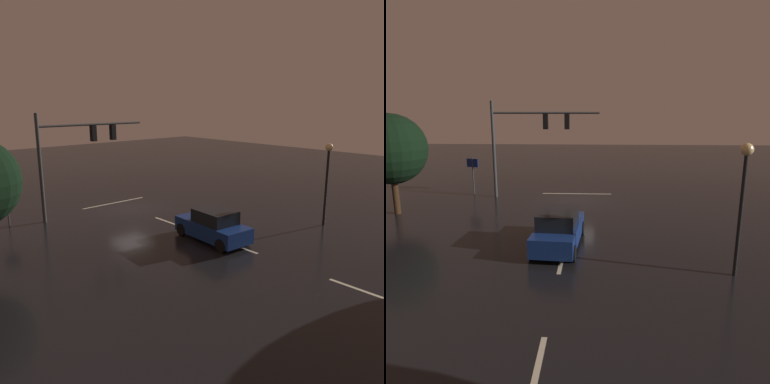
# 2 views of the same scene
# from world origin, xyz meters

# --- Properties ---
(ground_plane) EXTENTS (80.00, 80.00, 0.00)m
(ground_plane) POSITION_xyz_m (0.00, 0.00, 0.00)
(ground_plane) COLOR black
(traffic_signal_assembly) EXTENTS (7.28, 0.47, 6.56)m
(traffic_signal_assembly) POSITION_xyz_m (3.29, -0.88, 4.48)
(traffic_signal_assembly) COLOR #383A3D
(traffic_signal_assembly) RESTS_ON ground_plane
(lane_dash_far) EXTENTS (0.16, 2.20, 0.01)m
(lane_dash_far) POSITION_xyz_m (0.00, 4.00, 0.00)
(lane_dash_far) COLOR beige
(lane_dash_far) RESTS_ON ground_plane
(lane_dash_mid) EXTENTS (0.16, 2.20, 0.01)m
(lane_dash_mid) POSITION_xyz_m (0.00, 10.00, 0.00)
(lane_dash_mid) COLOR beige
(lane_dash_mid) RESTS_ON ground_plane
(lane_dash_near) EXTENTS (0.16, 2.20, 0.01)m
(lane_dash_near) POSITION_xyz_m (0.00, 16.00, 0.00)
(lane_dash_near) COLOR beige
(lane_dash_near) RESTS_ON ground_plane
(stop_bar) EXTENTS (5.00, 0.16, 0.01)m
(stop_bar) POSITION_xyz_m (0.00, -2.07, 0.00)
(stop_bar) COLOR beige
(stop_bar) RESTS_ON ground_plane
(car_approaching) EXTENTS (2.16, 4.47, 1.70)m
(car_approaching) POSITION_xyz_m (0.27, 8.30, 0.80)
(car_approaching) COLOR navy
(car_approaching) RESTS_ON ground_plane
(street_lamp_left_kerb) EXTENTS (0.44, 0.44, 4.87)m
(street_lamp_left_kerb) POSITION_xyz_m (-6.50, 10.86, 3.43)
(street_lamp_left_kerb) COLOR black
(street_lamp_left_kerb) RESTS_ON ground_plane
(route_sign) EXTENTS (0.88, 0.30, 2.62)m
(route_sign) POSITION_xyz_m (7.43, -1.67, 1.89)
(route_sign) COLOR #383A3D
(route_sign) RESTS_ON ground_plane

